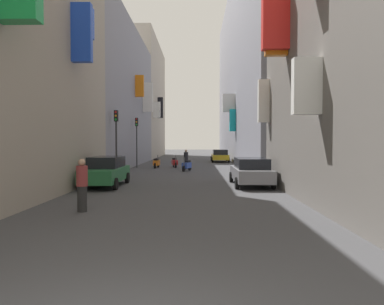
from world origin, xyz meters
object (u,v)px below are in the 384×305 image
(scooter_orange, at_px, (156,163))
(pedestrian_near_left, at_px, (82,185))
(parked_car_yellow, at_px, (220,155))
(scooter_blue, at_px, (187,165))
(traffic_light_near_corner, at_px, (137,134))
(parked_car_grey, at_px, (251,171))
(pedestrian_crossing, at_px, (186,159))
(scooter_red, at_px, (175,162))
(parked_car_green, at_px, (106,171))
(traffic_light_far_corner, at_px, (116,132))

(scooter_orange, height_order, pedestrian_near_left, pedestrian_near_left)
(parked_car_yellow, distance_m, pedestrian_near_left, 29.58)
(scooter_blue, height_order, traffic_light_near_corner, traffic_light_near_corner)
(scooter_blue, bearing_deg, parked_car_grey, -67.84)
(scooter_blue, bearing_deg, pedestrian_crossing, 93.64)
(scooter_orange, bearing_deg, parked_car_yellow, 56.26)
(scooter_red, distance_m, scooter_orange, 1.74)
(parked_car_yellow, height_order, scooter_red, parked_car_yellow)
(parked_car_yellow, relative_size, scooter_blue, 2.53)
(parked_car_green, xyz_separation_m, pedestrian_near_left, (0.96, -6.71, 0.09))
(parked_car_green, bearing_deg, scooter_blue, 67.18)
(parked_car_grey, bearing_deg, pedestrian_crossing, 109.04)
(parked_car_green, distance_m, pedestrian_crossing, 12.15)
(scooter_red, bearing_deg, traffic_light_near_corner, -175.66)
(pedestrian_crossing, bearing_deg, scooter_orange, 156.02)
(scooter_blue, bearing_deg, pedestrian_near_left, -100.62)
(parked_car_yellow, bearing_deg, pedestrian_near_left, -102.73)
(traffic_light_near_corner, relative_size, traffic_light_far_corner, 1.01)
(scooter_red, height_order, traffic_light_far_corner, traffic_light_far_corner)
(parked_car_grey, distance_m, scooter_blue, 9.89)
(pedestrian_crossing, bearing_deg, parked_car_yellow, 71.24)
(parked_car_grey, bearing_deg, traffic_light_near_corner, 123.19)
(pedestrian_near_left, bearing_deg, scooter_blue, 79.38)
(scooter_orange, relative_size, pedestrian_near_left, 1.00)
(scooter_red, xyz_separation_m, traffic_light_near_corner, (-3.44, -0.26, 2.60))
(scooter_blue, xyz_separation_m, traffic_light_far_corner, (-4.67, -4.27, 2.58))
(parked_car_green, relative_size, pedestrian_near_left, 2.44)
(parked_car_yellow, bearing_deg, scooter_blue, -105.39)
(scooter_red, height_order, scooter_blue, same)
(scooter_blue, height_order, traffic_light_far_corner, traffic_light_far_corner)
(parked_car_yellow, bearing_deg, traffic_light_near_corner, -132.30)
(parked_car_yellow, xyz_separation_m, scooter_red, (-4.72, -8.70, -0.29))
(parked_car_grey, height_order, pedestrian_near_left, pedestrian_near_left)
(parked_car_green, distance_m, scooter_orange, 12.77)
(pedestrian_crossing, height_order, traffic_light_far_corner, traffic_light_far_corner)
(scooter_blue, relative_size, pedestrian_crossing, 1.04)
(parked_car_grey, relative_size, pedestrian_near_left, 2.51)
(parked_car_grey, distance_m, pedestrian_near_left, 9.78)
(parked_car_yellow, relative_size, scooter_red, 2.38)
(parked_car_yellow, xyz_separation_m, parked_car_grey, (0.24, -21.80, 0.03))
(parked_car_green, relative_size, pedestrian_crossing, 2.59)
(parked_car_yellow, bearing_deg, scooter_red, -118.48)
(parked_car_green, height_order, scooter_blue, parked_car_green)
(parked_car_grey, bearing_deg, scooter_orange, 117.89)
(parked_car_grey, distance_m, pedestrian_crossing, 11.82)
(parked_car_grey, distance_m, traffic_light_far_corner, 9.97)
(scooter_orange, distance_m, pedestrian_near_left, 19.43)
(parked_car_grey, bearing_deg, parked_car_yellow, 90.64)
(traffic_light_near_corner, bearing_deg, scooter_orange, -14.30)
(pedestrian_crossing, bearing_deg, scooter_red, 119.88)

